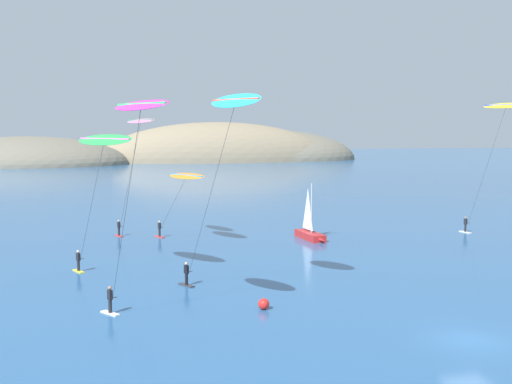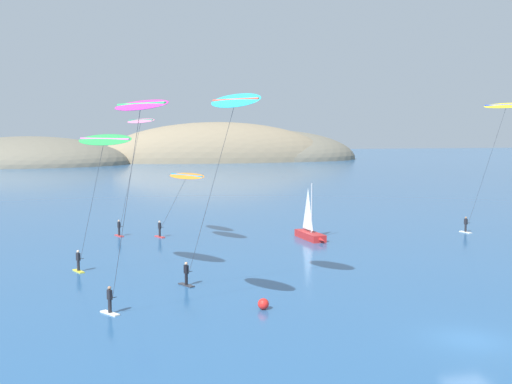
# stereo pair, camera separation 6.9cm
# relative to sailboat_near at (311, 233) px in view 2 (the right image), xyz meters

# --- Properties ---
(ground_plane) EXTENTS (600.00, 600.00, 0.00)m
(ground_plane) POSITION_rel_sailboat_near_xyz_m (-1.29, -31.36, -0.64)
(ground_plane) COLOR #285689
(headland_island) EXTENTS (144.23, 62.94, 26.62)m
(headland_island) POSITION_rel_sailboat_near_xyz_m (7.21, 156.44, -0.64)
(headland_island) COLOR #84755B
(headland_island) RESTS_ON ground
(sailboat_near) EXTENTS (1.94, 5.96, 5.70)m
(sailboat_near) POSITION_rel_sailboat_near_xyz_m (0.00, 0.00, 0.00)
(sailboat_near) COLOR #B22323
(sailboat_near) RESTS_ON ground
(kitesurfer_cyan) EXTENTS (5.04, 7.44, 13.48)m
(kitesurfer_cyan) POSITION_rel_sailboat_near_xyz_m (-12.04, -20.23, 11.24)
(kitesurfer_cyan) COLOR #2D2D33
(kitesurfer_cyan) RESTS_ON ground
(kitesurfer_yellow) EXTENTS (3.44, 7.56, 13.79)m
(kitesurfer_yellow) POSITION_rel_sailboat_near_xyz_m (19.00, -3.21, 11.54)
(kitesurfer_yellow) COLOR silver
(kitesurfer_yellow) RESTS_ON ground
(kitesurfer_orange) EXTENTS (4.79, 8.10, 6.93)m
(kitesurfer_orange) POSITION_rel_sailboat_near_xyz_m (-12.65, 0.65, 5.56)
(kitesurfer_orange) COLOR red
(kitesurfer_orange) RESTS_ON ground
(kitesurfer_pink) EXTENTS (4.33, 8.36, 12.18)m
(kitesurfer_pink) POSITION_rel_sailboat_near_xyz_m (-16.88, 1.90, 10.30)
(kitesurfer_pink) COLOR red
(kitesurfer_pink) RESTS_ON ground
(kitesurfer_magenta) EXTENTS (4.36, 6.47, 12.82)m
(kitesurfer_magenta) POSITION_rel_sailboat_near_xyz_m (-18.13, -25.12, 10.83)
(kitesurfer_magenta) COLOR silver
(kitesurfer_magenta) RESTS_ON ground
(kitesurfer_green) EXTENTS (5.10, 6.97, 10.82)m
(kitesurfer_green) POSITION_rel_sailboat_near_xyz_m (-20.18, -12.80, 9.09)
(kitesurfer_green) COLOR yellow
(kitesurfer_green) RESTS_ON ground
(marker_buoy) EXTENTS (0.70, 0.70, 0.70)m
(marker_buoy) POSITION_rel_sailboat_near_xyz_m (-10.60, -23.29, -0.29)
(marker_buoy) COLOR red
(marker_buoy) RESTS_ON ground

